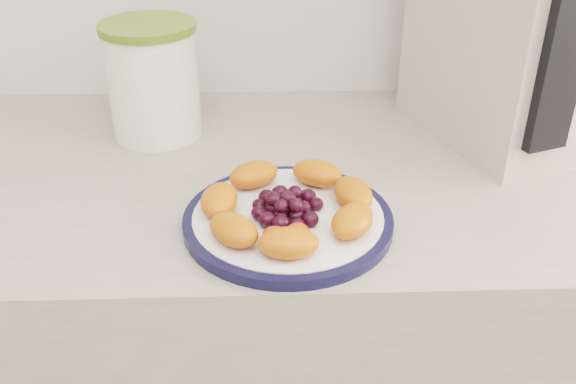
{
  "coord_description": "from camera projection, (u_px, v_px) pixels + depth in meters",
  "views": [
    {
      "loc": [
        -0.12,
        0.35,
        1.35
      ],
      "look_at": [
        -0.1,
        1.04,
        0.95
      ],
      "focal_mm": 40.0,
      "sensor_mm": 36.0,
      "label": 1
    }
  ],
  "objects": [
    {
      "name": "canister_lid",
      "position": [
        147.0,
        27.0,
        0.97
      ],
      "size": [
        0.18,
        0.18,
        0.01
      ],
      "primitive_type": "cylinder",
      "rotation": [
        0.0,
        0.0,
        0.21
      ],
      "color": "olive",
      "rests_on": "canister"
    },
    {
      "name": "appliance_body",
      "position": [
        518.0,
        20.0,
        0.97
      ],
      "size": [
        0.3,
        0.35,
        0.37
      ],
      "primitive_type": "cube",
      "rotation": [
        0.0,
        0.0,
        0.34
      ],
      "color": "#BAB0A0",
      "rests_on": "counter"
    },
    {
      "name": "plate_rim",
      "position": [
        288.0,
        221.0,
        0.82
      ],
      "size": [
        0.27,
        0.27,
        0.01
      ],
      "primitive_type": "cylinder",
      "color": "#121433",
      "rests_on": "counter"
    },
    {
      "name": "plate_face",
      "position": [
        288.0,
        220.0,
        0.82
      ],
      "size": [
        0.24,
        0.24,
        0.02
      ],
      "primitive_type": "cylinder",
      "color": "white",
      "rests_on": "counter"
    },
    {
      "name": "fruit_plate",
      "position": [
        288.0,
        205.0,
        0.8
      ],
      "size": [
        0.23,
        0.23,
        0.03
      ],
      "color": "#DC4C1B",
      "rests_on": "plate_face"
    },
    {
      "name": "canister",
      "position": [
        153.0,
        84.0,
        1.02
      ],
      "size": [
        0.17,
        0.17,
        0.17
      ],
      "primitive_type": "cylinder",
      "rotation": [
        0.0,
        0.0,
        0.21
      ],
      "color": "#4A7014",
      "rests_on": "counter"
    },
    {
      "name": "appliance_panel",
      "position": [
        564.0,
        51.0,
        0.83
      ],
      "size": [
        0.07,
        0.04,
        0.28
      ],
      "primitive_type": "cube",
      "rotation": [
        0.0,
        0.0,
        0.34
      ],
      "color": "black",
      "rests_on": "appliance_body"
    },
    {
      "name": "counter",
      "position": [
        338.0,
        378.0,
        1.19
      ],
      "size": [
        3.5,
        0.6,
        0.9
      ],
      "primitive_type": "cube",
      "color": "#AE9E8F",
      "rests_on": "floor"
    }
  ]
}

